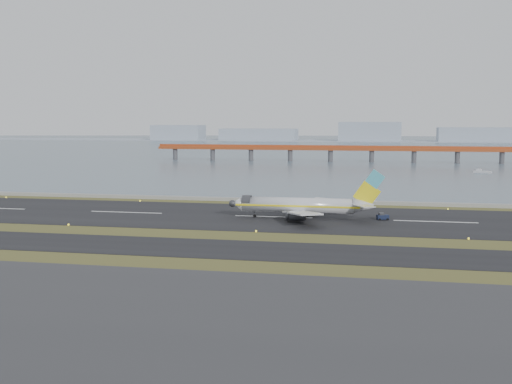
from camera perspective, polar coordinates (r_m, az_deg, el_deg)
ground at (r=134.76m, az=-0.62°, el=-4.14°), size 1000.00×1000.00×0.00m
apron_strip at (r=83.26m, az=-8.67°, el=-10.91°), size 1000.00×50.00×0.10m
taxiway_strip at (r=123.26m, az=-1.79°, el=-5.12°), size 1000.00×18.00×0.10m
runway_strip at (r=163.80m, az=1.56°, el=-2.23°), size 1000.00×45.00×0.10m
seawall at (r=193.09m, az=3.08°, el=-0.78°), size 1000.00×2.50×1.00m
bay_water at (r=590.72m, az=8.73°, el=3.98°), size 1400.00×800.00×1.30m
red_pier at (r=380.03m, az=10.26°, el=3.72°), size 260.00×5.00×10.20m
far_shoreline at (r=749.92m, az=10.36°, el=4.93°), size 1400.00×80.00×60.50m
airliner at (r=160.34m, az=4.26°, el=-1.20°), size 38.52×32.89×12.80m
pushback_tug at (r=161.65m, az=11.18°, el=-2.17°), size 3.22×2.43×1.83m
workboat_far at (r=316.36m, az=19.45°, el=1.71°), size 8.27×5.25×1.92m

